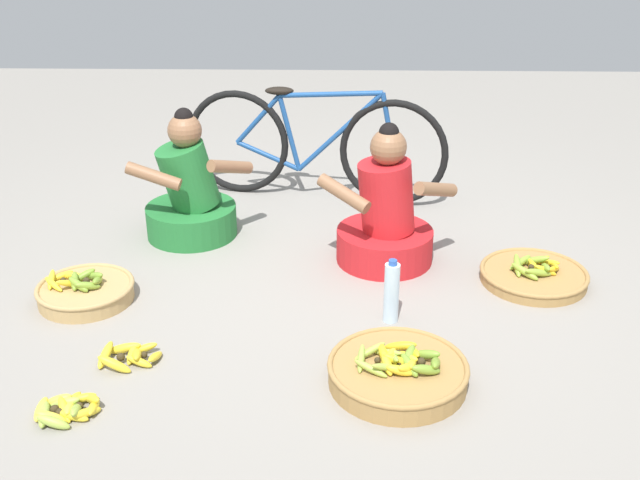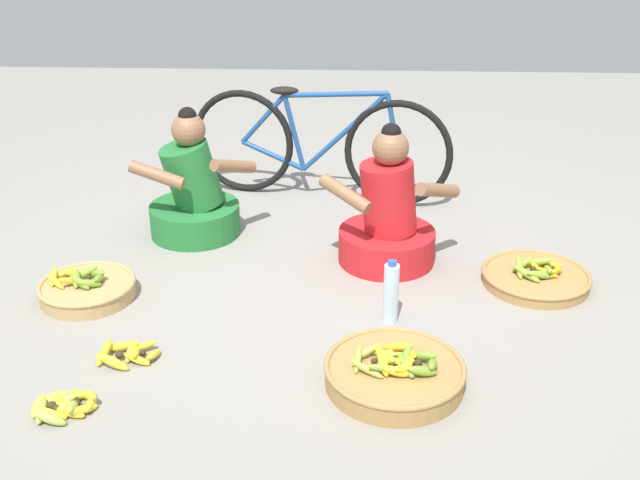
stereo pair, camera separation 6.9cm
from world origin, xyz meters
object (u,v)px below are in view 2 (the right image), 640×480
object	(u,v)px
banana_basket_front_right	(395,372)
water_bottle	(391,293)
bicycle_leaning	(318,145)
banana_basket_front_center	(87,288)
loose_bananas_front_left	(63,405)
banana_basket_mid_left	(536,277)
vendor_woman_behind	(194,196)
vendor_woman_front	(388,220)
loose_bananas_back_center	(127,353)

from	to	relation	value
banana_basket_front_right	water_bottle	bearing A→B (deg)	89.95
bicycle_leaning	banana_basket_front_center	distance (m)	1.78
banana_basket_front_center	loose_bananas_front_left	xyz separation A→B (m)	(0.20, -0.89, -0.02)
bicycle_leaning	banana_basket_mid_left	world-z (taller)	bicycle_leaning
vendor_woman_behind	banana_basket_front_center	distance (m)	0.90
vendor_woman_front	banana_basket_mid_left	xyz separation A→B (m)	(0.76, -0.23, -0.20)
bicycle_leaning	banana_basket_front_right	xyz separation A→B (m)	(0.41, -2.04, -0.30)
vendor_woman_behind	loose_bananas_back_center	world-z (taller)	vendor_woman_behind
bicycle_leaning	vendor_woman_behind	bearing A→B (deg)	-138.89
bicycle_leaning	banana_basket_front_center	size ratio (longest dim) A/B	3.53
vendor_woman_behind	banana_basket_front_center	xyz separation A→B (m)	(-0.39, -0.79, -0.19)
vendor_woman_behind	loose_bananas_front_left	distance (m)	1.70
banana_basket_front_right	banana_basket_front_center	bearing A→B (deg)	156.28
vendor_woman_front	bicycle_leaning	xyz separation A→B (m)	(-0.41, 0.91, 0.11)
banana_basket_mid_left	bicycle_leaning	bearing A→B (deg)	135.81
loose_bananas_front_left	banana_basket_front_right	bearing A→B (deg)	10.43
vendor_woman_front	vendor_woman_behind	xyz separation A→B (m)	(-1.10, 0.31, -0.01)
banana_basket_front_right	loose_bananas_front_left	size ratio (longest dim) A/B	2.24
bicycle_leaning	vendor_woman_front	bearing A→B (deg)	-65.47
banana_basket_front_center	banana_basket_front_right	bearing A→B (deg)	-23.72
loose_bananas_front_left	water_bottle	xyz separation A→B (m)	(1.29, 0.74, 0.12)
vendor_woman_front	vendor_woman_behind	world-z (taller)	vendor_woman_front
banana_basket_front_right	banana_basket_mid_left	bearing A→B (deg)	49.85
vendor_woman_behind	banana_basket_mid_left	size ratio (longest dim) A/B	1.38
vendor_woman_front	loose_bananas_back_center	world-z (taller)	vendor_woman_front
banana_basket_front_right	water_bottle	size ratio (longest dim) A/B	1.83
loose_bananas_front_left	loose_bananas_back_center	bearing A→B (deg)	68.24
loose_bananas_back_center	loose_bananas_front_left	bearing A→B (deg)	-111.76
loose_bananas_back_center	loose_bananas_front_left	world-z (taller)	loose_bananas_back_center
loose_bananas_front_left	vendor_woman_front	bearing A→B (deg)	46.61
bicycle_leaning	water_bottle	world-z (taller)	bicycle_leaning
banana_basket_front_right	loose_bananas_front_left	distance (m)	1.31
vendor_woman_behind	bicycle_leaning	distance (m)	0.92
loose_bananas_back_center	banana_basket_front_center	bearing A→B (deg)	123.30
banana_basket_mid_left	water_bottle	distance (m)	0.87
vendor_woman_front	banana_basket_front_center	bearing A→B (deg)	-162.26
bicycle_leaning	banana_basket_mid_left	size ratio (longest dim) A/B	3.05
vendor_woman_behind	banana_basket_front_right	world-z (taller)	vendor_woman_behind
banana_basket_front_center	loose_bananas_front_left	distance (m)	0.91
banana_basket_mid_left	loose_bananas_front_left	distance (m)	2.35
banana_basket_front_right	banana_basket_mid_left	xyz separation A→B (m)	(0.76, 0.90, -0.02)
vendor_woman_behind	loose_bananas_front_left	bearing A→B (deg)	-96.50
banana_basket_front_right	banana_basket_front_center	world-z (taller)	banana_basket_front_right
vendor_woman_behind	banana_basket_front_center	size ratio (longest dim) A/B	1.60
vendor_woman_behind	banana_basket_front_center	world-z (taller)	vendor_woman_behind
banana_basket_front_right	loose_bananas_front_left	world-z (taller)	banana_basket_front_right
water_bottle	banana_basket_front_right	bearing A→B (deg)	-90.05
loose_bananas_back_center	vendor_woman_behind	bearing A→B (deg)	88.06
vendor_woman_front	loose_bananas_front_left	xyz separation A→B (m)	(-1.29, -1.37, -0.22)
banana_basket_front_center	loose_bananas_front_left	world-z (taller)	banana_basket_front_center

